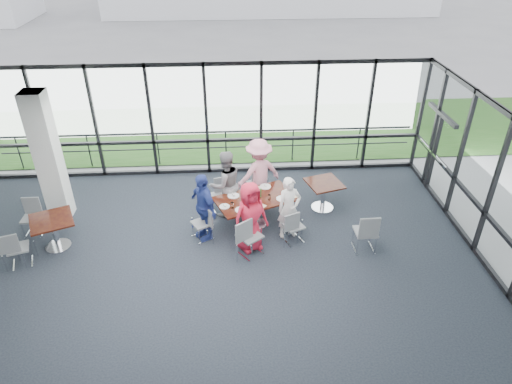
{
  "coord_description": "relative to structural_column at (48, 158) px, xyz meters",
  "views": [
    {
      "loc": [
        0.62,
        -6.71,
        6.46
      ],
      "look_at": [
        1.17,
        1.99,
        1.1
      ],
      "focal_mm": 32.0,
      "sensor_mm": 36.0,
      "label": 1
    }
  ],
  "objects": [
    {
      "name": "floor",
      "position": [
        3.6,
        -3.0,
        -1.61
      ],
      "size": [
        12.0,
        10.0,
        0.02
      ],
      "primitive_type": "cube",
      "color": "black",
      "rests_on": "ground"
    },
    {
      "name": "ceiling",
      "position": [
        3.6,
        -3.0,
        1.6
      ],
      "size": [
        12.0,
        10.0,
        0.04
      ],
      "primitive_type": "cube",
      "color": "white",
      "rests_on": "ground"
    },
    {
      "name": "curtain_wall_back",
      "position": [
        3.6,
        2.0,
        0.0
      ],
      "size": [
        12.0,
        0.1,
        3.2
      ],
      "primitive_type": "cube",
      "color": "white",
      "rests_on": "ground"
    },
    {
      "name": "exit_door",
      "position": [
        9.6,
        0.75,
        -0.55
      ],
      "size": [
        0.12,
        1.6,
        2.1
      ],
      "primitive_type": "cube",
      "color": "black",
      "rests_on": "ground"
    },
    {
      "name": "structural_column",
      "position": [
        0.0,
        0.0,
        0.0
      ],
      "size": [
        0.5,
        0.5,
        3.2
      ],
      "primitive_type": "cube",
      "color": "white",
      "rests_on": "ground"
    },
    {
      "name": "apron",
      "position": [
        3.6,
        7.0,
        -1.62
      ],
      "size": [
        80.0,
        70.0,
        0.02
      ],
      "primitive_type": "cube",
      "color": "gray",
      "rests_on": "ground"
    },
    {
      "name": "grass_strip",
      "position": [
        3.6,
        5.0,
        -1.59
      ],
      "size": [
        80.0,
        5.0,
        0.01
      ],
      "primitive_type": "cube",
      "color": "#1B5015",
      "rests_on": "ground"
    },
    {
      "name": "guard_rail",
      "position": [
        3.6,
        2.6,
        -1.1
      ],
      "size": [
        12.0,
        0.06,
        0.06
      ],
      "primitive_type": "cylinder",
      "rotation": [
        0.0,
        1.57,
        0.0
      ],
      "color": "#2D2D33",
      "rests_on": "ground"
    },
    {
      "name": "main_table",
      "position": [
        4.77,
        -0.71,
        -0.98
      ],
      "size": [
        2.08,
        1.63,
        0.75
      ],
      "rotation": [
        0.0,
        0.0,
        0.39
      ],
      "color": "black",
      "rests_on": "ground"
    },
    {
      "name": "side_table_left",
      "position": [
        0.27,
        -1.29,
        -0.96
      ],
      "size": [
        1.15,
        1.15,
        0.75
      ],
      "rotation": [
        0.0,
        0.0,
        0.4
      ],
      "color": "black",
      "rests_on": "ground"
    },
    {
      "name": "side_table_right",
      "position": [
        6.53,
        -0.1,
        -0.98
      ],
      "size": [
        1.0,
        1.0,
        0.75
      ],
      "rotation": [
        0.0,
        0.0,
        0.28
      ],
      "color": "black",
      "rests_on": "ground"
    },
    {
      "name": "diner_near_left",
      "position": [
        4.61,
        -1.59,
        -0.77
      ],
      "size": [
        0.96,
        0.84,
        1.66
      ],
      "primitive_type": "imported",
      "rotation": [
        0.0,
        0.0,
        0.48
      ],
      "color": "red",
      "rests_on": "ground"
    },
    {
      "name": "diner_near_right",
      "position": [
        5.51,
        -1.19,
        -0.84
      ],
      "size": [
        0.64,
        0.54,
        1.52
      ],
      "primitive_type": "imported",
      "rotation": [
        0.0,
        0.0,
        0.27
      ],
      "color": "white",
      "rests_on": "ground"
    },
    {
      "name": "diner_far_left",
      "position": [
        4.08,
        -0.22,
        -0.74
      ],
      "size": [
        0.98,
        0.82,
        1.73
      ],
      "primitive_type": "imported",
      "rotation": [
        0.0,
        0.0,
        3.58
      ],
      "color": "gray",
      "rests_on": "ground"
    },
    {
      "name": "diner_far_right",
      "position": [
        4.92,
        0.21,
        -0.69
      ],
      "size": [
        1.32,
        1.03,
        1.81
      ],
      "primitive_type": "imported",
      "rotation": [
        0.0,
        0.0,
        3.57
      ],
      "color": "pink",
      "rests_on": "ground"
    },
    {
      "name": "diner_end",
      "position": [
        3.58,
        -1.12,
        -0.77
      ],
      "size": [
        0.96,
        1.1,
        1.66
      ],
      "primitive_type": "imported",
      "rotation": [
        0.0,
        0.0,
        -1.01
      ],
      "color": "navy",
      "rests_on": "ground"
    },
    {
      "name": "chair_main_nl",
      "position": [
        4.58,
        -1.8,
        -1.13
      ],
      "size": [
        0.65,
        0.65,
        0.95
      ],
      "primitive_type": null,
      "rotation": [
        0.0,
        0.0,
        0.64
      ],
      "color": "gray",
      "rests_on": "ground"
    },
    {
      "name": "chair_main_nr",
      "position": [
        5.6,
        -1.41,
        -1.18
      ],
      "size": [
        0.54,
        0.54,
        0.83
      ],
      "primitive_type": null,
      "rotation": [
        0.0,
        0.0,
        0.42
      ],
      "color": "gray",
      "rests_on": "ground"
    },
    {
      "name": "chair_main_fl",
      "position": [
        3.92,
        0.01,
        -1.19
      ],
      "size": [
        0.5,
        0.5,
        0.81
      ],
      "primitive_type": null,
      "rotation": [
        0.0,
        0.0,
        3.44
      ],
      "color": "gray",
      "rests_on": "ground"
    },
    {
      "name": "chair_main_fr",
      "position": [
        4.9,
        0.38,
        -1.12
      ],
      "size": [
        0.6,
        0.6,
        0.97
      ],
      "primitive_type": null,
      "rotation": [
        0.0,
        0.0,
        3.47
      ],
      "color": "gray",
      "rests_on": "ground"
    },
    {
      "name": "chair_main_end",
      "position": [
        3.52,
        -1.17,
        -1.18
      ],
      "size": [
        0.55,
        0.55,
        0.83
      ],
      "primitive_type": null,
      "rotation": [
        0.0,
        0.0,
        -1.07
      ],
      "color": "gray",
      "rests_on": "ground"
    },
    {
      "name": "chair_spare_la",
      "position": [
        -0.31,
        -1.85,
        -1.17
      ],
      "size": [
        0.53,
        0.53,
        0.86
      ],
      "primitive_type": null,
      "rotation": [
        0.0,
        0.0,
        0.32
      ],
      "color": "gray",
      "rests_on": "ground"
    },
    {
      "name": "chair_spare_lb",
      "position": [
        -0.42,
        -0.74,
        -1.17
      ],
      "size": [
        0.42,
        0.42,
        0.85
      ],
      "primitive_type": null,
      "rotation": [
        0.0,
        0.0,
        3.13
      ],
      "color": "gray",
      "rests_on": "ground"
    },
    {
      "name": "chair_spare_r",
      "position": [
        7.13,
        -1.81,
        -1.12
      ],
      "size": [
        0.48,
        0.48,
        0.96
      ],
      "primitive_type": null,
      "rotation": [
        0.0,
        0.0,
        0.03
      ],
      "color": "gray",
      "rests_on": "ground"
    },
    {
      "name": "plate_nl",
      "position": [
        4.42,
        -1.2,
        -0.84
      ],
      "size": [
        0.27,
        0.27,
        0.01
      ],
      "primitive_type": "cylinder",
      "color": "white",
      "rests_on": "main_table"
    },
    {
      "name": "plate_nr",
      "position": [
        5.4,
        -0.79,
        -0.84
      ],
      "size": [
        0.28,
        0.28,
        0.01
      ],
      "primitive_type": "cylinder",
      "color": "white",
      "rests_on": "main_table"
    },
    {
      "name": "plate_fl",
      "position": [
        4.26,
        -0.58,
        -0.84
      ],
      "size": [
        0.28,
        0.28,
        0.01
      ],
      "primitive_type": "cylinder",
      "color": "white",
      "rests_on": "main_table"
    },
    {
      "name": "plate_fr",
      "position": [
        5.05,
        -0.21,
        -0.84
      ],
      "size": [
        0.28,
        0.28,
        0.01
      ],
      "primitive_type": "cylinder",
      "color": "white",
      "rests_on": "main_table"
    },
    {
      "name": "plate_end",
      "position": [
        4.05,
        -1.03,
        -0.84
      ],
      "size": [
        0.24,
        0.24,
        0.01
      ],
      "primitive_type": "cylinder",
      "color": "white",
      "rests_on": "main_table"
    },
    {
      "name": "tumbler_a",
      "position": [
        4.63,
        -1.03,
        -0.78
      ],
      "size": [
        0.07,
        0.07,
        0.13
      ],
      "primitive_type": "cylinder",
      "color": "white",
      "rests_on": "main_table"
    },
    {
      "name": "tumbler_b",
      "position": [
        5.09,
        -0.8,
        -0.78
      ],
      "size": [
        0.07,
        0.07,
        0.13
      ],
      "primitive_type": "cylinder",
      "color": "white",
      "rests_on": "main_table"
    },
    {
      "name": "tumbler_c",
      "position": [
        4.72,
        -0.53,
        -0.78
      ],
      "size": [
        0.07,
        0.07,
        0.13
      ],
      "primitive_type": "cylinder",
      "color": "white",
      "rests_on": "main_table"
    },
    {
      "name": "tumbler_d",
      "position": [
        4.23,
        -1.09,
        -0.78
      ],
      "size": [
        0.07,
        0.07,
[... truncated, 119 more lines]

